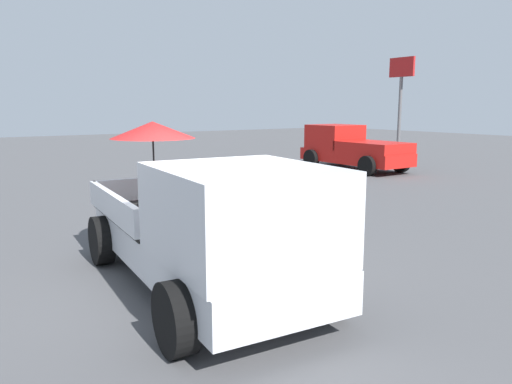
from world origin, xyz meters
name	(u,v)px	position (x,y,z in m)	size (l,w,h in m)	color
ground_plane	(198,286)	(0.00, 0.00, 0.00)	(80.00, 80.00, 0.00)	#4C4C4F
pickup_truck_main	(208,225)	(0.38, -0.04, 0.99)	(5.19, 2.60, 2.33)	black
pickup_truck_red	(351,148)	(-8.50, 11.56, 0.87)	(4.80, 2.17, 1.80)	black
motel_sign	(401,88)	(-9.76, 15.99, 3.43)	(1.40, 0.16, 4.85)	#59595B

